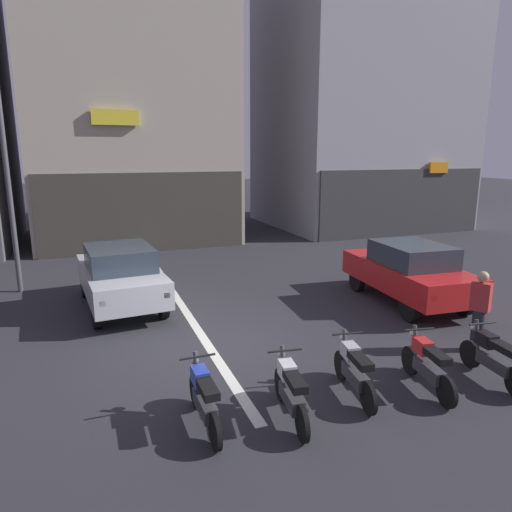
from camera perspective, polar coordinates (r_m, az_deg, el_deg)
ground_plane at (r=9.74m, az=-5.78°, el=-11.33°), size 120.00×120.00×0.00m
lane_centre_line at (r=15.31m, az=-11.51°, el=-2.53°), size 0.20×18.00×0.01m
building_mid_block at (r=22.82m, az=-15.55°, el=19.02°), size 8.51×7.73×13.32m
building_far_right at (r=27.62m, az=13.11°, el=26.88°), size 9.47×8.86×21.77m
car_silver_crossing_near at (r=12.35m, az=-16.55°, el=-2.23°), size 2.12×4.24×1.64m
car_red_parked_kerbside at (r=12.89m, az=18.44°, el=-1.75°), size 2.06×4.22×1.64m
street_lamp at (r=14.56m, az=-28.95°, el=12.56°), size 0.36×0.36×7.13m
motorcycle_blue_row_leftmost at (r=7.06m, az=-6.51°, el=-17.07°), size 0.55×1.67×0.98m
motorcycle_white_row_left_mid at (r=7.22m, az=4.30°, el=-16.31°), size 0.55×1.66×0.98m
motorcycle_silver_row_centre at (r=7.97m, az=12.10°, el=-13.61°), size 0.55×1.66×0.98m
motorcycle_red_row_right_mid at (r=8.49m, az=20.55°, el=-12.47°), size 0.55×1.66×0.98m
motorcycle_black_row_rightmost at (r=9.23m, az=27.38°, el=-11.07°), size 0.55×1.67×0.98m
person_by_motorcycles at (r=10.32m, az=26.04°, el=-6.11°), size 0.36×0.42×1.67m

